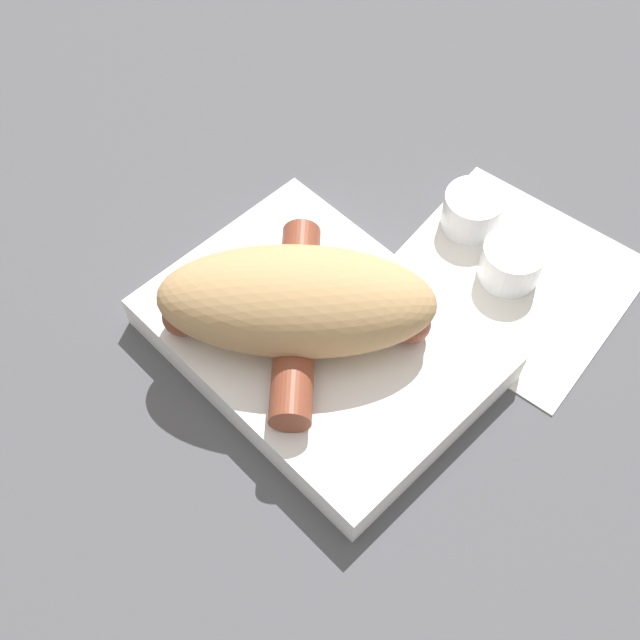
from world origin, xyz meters
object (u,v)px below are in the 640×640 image
(bread_roll, at_px, (296,301))
(condiment_cup_far, at_px, (473,214))
(condiment_cup_near, at_px, (511,264))
(sausage, at_px, (296,320))
(food_tray, at_px, (320,339))

(bread_roll, height_order, condiment_cup_far, bread_roll)
(bread_roll, relative_size, condiment_cup_near, 4.08)
(bread_roll, relative_size, sausage, 1.35)
(bread_roll, distance_m, condiment_cup_near, 0.17)
(food_tray, relative_size, bread_roll, 1.22)
(bread_roll, distance_m, sausage, 0.02)
(food_tray, relative_size, condiment_cup_near, 4.96)
(food_tray, distance_m, condiment_cup_far, 0.16)
(food_tray, xyz_separation_m, bread_roll, (0.01, 0.01, 0.05))
(bread_roll, bearing_deg, food_tray, -134.77)
(sausage, height_order, condiment_cup_near, sausage)
(condiment_cup_near, xyz_separation_m, condiment_cup_far, (0.05, -0.02, 0.00))
(food_tray, distance_m, sausage, 0.03)
(condiment_cup_far, bearing_deg, condiment_cup_near, 160.36)
(condiment_cup_near, bearing_deg, bread_roll, 68.16)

